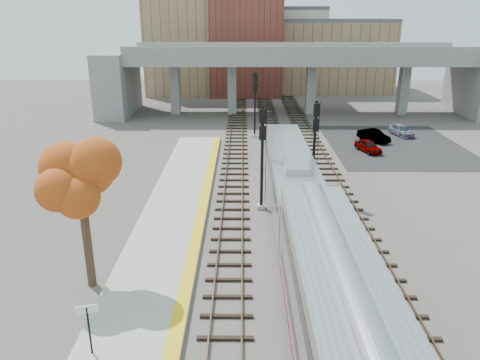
# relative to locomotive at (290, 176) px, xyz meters

# --- Properties ---
(ground) EXTENTS (160.00, 160.00, 0.00)m
(ground) POSITION_rel_locomotive_xyz_m (-1.00, -11.19, -2.28)
(ground) COLOR #47423D
(ground) RESTS_ON ground
(platform) EXTENTS (4.50, 60.00, 0.35)m
(platform) POSITION_rel_locomotive_xyz_m (-8.25, -11.19, -2.10)
(platform) COLOR #9E9E99
(platform) RESTS_ON ground
(yellow_strip) EXTENTS (0.70, 60.00, 0.01)m
(yellow_strip) POSITION_rel_locomotive_xyz_m (-6.35, -11.19, -1.92)
(yellow_strip) COLOR yellow
(yellow_strip) RESTS_ON platform
(tracks) EXTENTS (10.70, 95.00, 0.25)m
(tracks) POSITION_rel_locomotive_xyz_m (-0.07, 1.31, -2.20)
(tracks) COLOR black
(tracks) RESTS_ON ground
(overpass) EXTENTS (54.00, 12.00, 9.50)m
(overpass) POSITION_rel_locomotive_xyz_m (3.92, 33.81, 3.53)
(overpass) COLOR slate
(overpass) RESTS_ON ground
(buildings_far) EXTENTS (43.00, 21.00, 20.60)m
(buildings_far) POSITION_rel_locomotive_xyz_m (0.26, 55.38, 5.60)
(buildings_far) COLOR #927654
(buildings_far) RESTS_ON ground
(parking_lot) EXTENTS (14.00, 18.00, 0.04)m
(parking_lot) POSITION_rel_locomotive_xyz_m (13.00, 16.81, -2.26)
(parking_lot) COLOR black
(parking_lot) RESTS_ON ground
(locomotive) EXTENTS (3.02, 19.05, 4.10)m
(locomotive) POSITION_rel_locomotive_xyz_m (0.00, 0.00, 0.00)
(locomotive) COLOR #A8AAB2
(locomotive) RESTS_ON ground
(signal_mast_near) EXTENTS (0.60, 0.64, 7.56)m
(signal_mast_near) POSITION_rel_locomotive_xyz_m (-2.10, -0.80, 1.57)
(signal_mast_near) COLOR #9E9E99
(signal_mast_near) RESTS_ON ground
(signal_mast_mid) EXTENTS (0.60, 0.64, 7.37)m
(signal_mast_mid) POSITION_rel_locomotive_xyz_m (2.00, 2.22, 1.44)
(signal_mast_mid) COLOR #9E9E99
(signal_mast_mid) RESTS_ON ground
(signal_mast_far) EXTENTS (0.60, 0.64, 7.45)m
(signal_mast_far) POSITION_rel_locomotive_xyz_m (-2.10, 20.31, 1.49)
(signal_mast_far) COLOR #9E9E99
(signal_mast_far) RESTS_ON ground
(station_sign) EXTENTS (0.88, 0.28, 2.27)m
(station_sign) POSITION_rel_locomotive_xyz_m (-9.60, -16.61, -0.30)
(station_sign) COLOR black
(station_sign) RESTS_ON platform
(tree) EXTENTS (3.60, 3.60, 7.74)m
(tree) POSITION_rel_locomotive_xyz_m (-11.34, -10.96, 3.46)
(tree) COLOR #382619
(tree) RESTS_ON ground
(car_a) EXTENTS (2.49, 3.84, 1.21)m
(car_a) POSITION_rel_locomotive_xyz_m (9.40, 14.12, -1.63)
(car_a) COLOR #99999E
(car_a) RESTS_ON parking_lot
(car_b) EXTENTS (3.19, 4.15, 1.31)m
(car_b) POSITION_rel_locomotive_xyz_m (11.05, 18.29, -1.58)
(car_b) COLOR #99999E
(car_b) RESTS_ON parking_lot
(car_c) EXTENTS (2.52, 4.29, 1.17)m
(car_c) POSITION_rel_locomotive_xyz_m (14.99, 21.05, -1.65)
(car_c) COLOR #99999E
(car_c) RESTS_ON parking_lot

